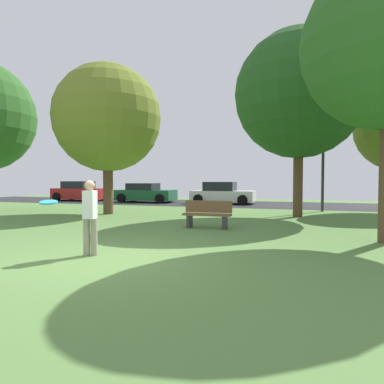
{
  "coord_description": "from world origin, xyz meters",
  "views": [
    {
      "loc": [
        3.68,
        -5.86,
        1.61
      ],
      "look_at": [
        0.0,
        5.68,
        1.16
      ],
      "focal_mm": 31.55,
      "sensor_mm": 36.0,
      "label": 1
    }
  ],
  "objects_px": {
    "oak_tree_center": "(299,95)",
    "person_catcher": "(90,214)",
    "birch_tree_lone": "(107,118)",
    "parked_car_white": "(222,194)",
    "frisbee_disc": "(49,202)",
    "park_bench": "(207,214)",
    "street_lamp_post": "(323,167)",
    "parked_car_green": "(145,193)",
    "parked_car_red": "(80,192)"
  },
  "relations": [
    {
      "from": "frisbee_disc",
      "to": "park_bench",
      "type": "distance_m",
      "value": 6.55
    },
    {
      "from": "parked_car_red",
      "to": "parked_car_white",
      "type": "relative_size",
      "value": 0.99
    },
    {
      "from": "parked_car_green",
      "to": "street_lamp_post",
      "type": "relative_size",
      "value": 0.92
    },
    {
      "from": "park_bench",
      "to": "frisbee_disc",
      "type": "bearing_deg",
      "value": 82.7
    },
    {
      "from": "oak_tree_center",
      "to": "parked_car_green",
      "type": "height_order",
      "value": "oak_tree_center"
    },
    {
      "from": "birch_tree_lone",
      "to": "person_catcher",
      "type": "relative_size",
      "value": 4.34
    },
    {
      "from": "parked_car_white",
      "to": "person_catcher",
      "type": "bearing_deg",
      "value": -87.6
    },
    {
      "from": "parked_car_white",
      "to": "parked_car_green",
      "type": "bearing_deg",
      "value": -177.27
    },
    {
      "from": "birch_tree_lone",
      "to": "park_bench",
      "type": "relative_size",
      "value": 4.32
    },
    {
      "from": "person_catcher",
      "to": "street_lamp_post",
      "type": "xyz_separation_m",
      "value": [
        5.32,
        11.96,
        1.38
      ]
    },
    {
      "from": "oak_tree_center",
      "to": "parked_car_white",
      "type": "bearing_deg",
      "value": 125.31
    },
    {
      "from": "parked_car_red",
      "to": "park_bench",
      "type": "bearing_deg",
      "value": -40.37
    },
    {
      "from": "birch_tree_lone",
      "to": "parked_car_red",
      "type": "bearing_deg",
      "value": 132.57
    },
    {
      "from": "birch_tree_lone",
      "to": "parked_car_green",
      "type": "relative_size",
      "value": 1.67
    },
    {
      "from": "person_catcher",
      "to": "frisbee_disc",
      "type": "distance_m",
      "value": 1.9
    },
    {
      "from": "parked_car_white",
      "to": "park_bench",
      "type": "distance_m",
      "value": 11.34
    },
    {
      "from": "parked_car_red",
      "to": "street_lamp_post",
      "type": "relative_size",
      "value": 0.91
    },
    {
      "from": "parked_car_green",
      "to": "parked_car_white",
      "type": "bearing_deg",
      "value": 2.73
    },
    {
      "from": "person_catcher",
      "to": "birch_tree_lone",
      "type": "bearing_deg",
      "value": -166.03
    },
    {
      "from": "frisbee_disc",
      "to": "parked_car_red",
      "type": "height_order",
      "value": "parked_car_red"
    },
    {
      "from": "parked_car_green",
      "to": "street_lamp_post",
      "type": "xyz_separation_m",
      "value": [
        11.48,
        -3.59,
        1.63
      ]
    },
    {
      "from": "birch_tree_lone",
      "to": "parked_car_red",
      "type": "height_order",
      "value": "birch_tree_lone"
    },
    {
      "from": "person_catcher",
      "to": "parked_car_red",
      "type": "distance_m",
      "value": 19.55
    },
    {
      "from": "oak_tree_center",
      "to": "parked_car_green",
      "type": "relative_size",
      "value": 1.92
    },
    {
      "from": "frisbee_disc",
      "to": "park_bench",
      "type": "bearing_deg",
      "value": 82.7
    },
    {
      "from": "frisbee_disc",
      "to": "parked_car_red",
      "type": "xyz_separation_m",
      "value": [
        -12.16,
        17.49,
        -0.58
      ]
    },
    {
      "from": "birch_tree_lone",
      "to": "frisbee_disc",
      "type": "bearing_deg",
      "value": -63.23
    },
    {
      "from": "oak_tree_center",
      "to": "frisbee_disc",
      "type": "bearing_deg",
      "value": -108.68
    },
    {
      "from": "parked_car_white",
      "to": "park_bench",
      "type": "bearing_deg",
      "value": -79.95
    },
    {
      "from": "oak_tree_center",
      "to": "park_bench",
      "type": "distance_m",
      "value": 7.05
    },
    {
      "from": "frisbee_disc",
      "to": "street_lamp_post",
      "type": "distance_m",
      "value": 14.62
    },
    {
      "from": "park_bench",
      "to": "street_lamp_post",
      "type": "height_order",
      "value": "street_lamp_post"
    },
    {
      "from": "street_lamp_post",
      "to": "birch_tree_lone",
      "type": "bearing_deg",
      "value": -155.69
    },
    {
      "from": "oak_tree_center",
      "to": "parked_car_white",
      "type": "relative_size",
      "value": 1.92
    },
    {
      "from": "birch_tree_lone",
      "to": "oak_tree_center",
      "type": "height_order",
      "value": "oak_tree_center"
    },
    {
      "from": "parked_car_red",
      "to": "frisbee_disc",
      "type": "bearing_deg",
      "value": -55.19
    },
    {
      "from": "person_catcher",
      "to": "park_bench",
      "type": "xyz_separation_m",
      "value": [
        1.32,
        4.65,
        -0.41
      ]
    },
    {
      "from": "oak_tree_center",
      "to": "street_lamp_post",
      "type": "distance_m",
      "value": 4.33
    },
    {
      "from": "birch_tree_lone",
      "to": "park_bench",
      "type": "height_order",
      "value": "birch_tree_lone"
    },
    {
      "from": "parked_car_white",
      "to": "birch_tree_lone",
      "type": "bearing_deg",
      "value": -113.76
    },
    {
      "from": "parked_car_white",
      "to": "park_bench",
      "type": "relative_size",
      "value": 2.58
    },
    {
      "from": "birch_tree_lone",
      "to": "parked_car_white",
      "type": "xyz_separation_m",
      "value": [
        3.6,
        8.19,
        -3.77
      ]
    },
    {
      "from": "oak_tree_center",
      "to": "person_catcher",
      "type": "height_order",
      "value": "oak_tree_center"
    },
    {
      "from": "parked_car_white",
      "to": "parked_car_red",
      "type": "bearing_deg",
      "value": -179.32
    },
    {
      "from": "parked_car_green",
      "to": "street_lamp_post",
      "type": "bearing_deg",
      "value": -17.38
    },
    {
      "from": "frisbee_disc",
      "to": "park_bench",
      "type": "xyz_separation_m",
      "value": [
        0.83,
        6.45,
        -0.79
      ]
    },
    {
      "from": "oak_tree_center",
      "to": "parked_car_red",
      "type": "distance_m",
      "value": 17.75
    },
    {
      "from": "street_lamp_post",
      "to": "oak_tree_center",
      "type": "bearing_deg",
      "value": -111.73
    },
    {
      "from": "birch_tree_lone",
      "to": "park_bench",
      "type": "bearing_deg",
      "value": -28.11
    },
    {
      "from": "frisbee_disc",
      "to": "parked_car_white",
      "type": "height_order",
      "value": "parked_car_white"
    }
  ]
}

